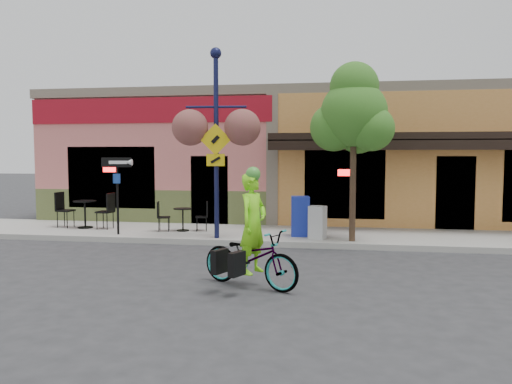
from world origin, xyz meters
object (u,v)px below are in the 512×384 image
at_px(one_way_sign, 118,196).
at_px(street_tree, 353,151).
at_px(newspaper_box_blue, 300,216).
at_px(cyclist_rider, 253,237).
at_px(bicycle, 250,258).
at_px(newspaper_box_grey, 318,222).
at_px(building, 312,157).
at_px(lamp_post, 216,144).

height_order(one_way_sign, street_tree, street_tree).
distance_m(one_way_sign, newspaper_box_blue, 5.02).
bearing_deg(street_tree, one_way_sign, 179.59).
xyz_separation_m(cyclist_rider, newspaper_box_blue, (0.48, 4.78, -0.20)).
xyz_separation_m(bicycle, one_way_sign, (-4.43, 4.24, 0.69)).
distance_m(newspaper_box_blue, street_tree, 2.28).
bearing_deg(newspaper_box_grey, building, 112.29).
bearing_deg(street_tree, cyclist_rider, -113.70).
xyz_separation_m(bicycle, cyclist_rider, (0.05, 0.00, 0.37)).
bearing_deg(bicycle, newspaper_box_blue, 18.28).
relative_size(bicycle, cyclist_rider, 1.11).
xyz_separation_m(bicycle, newspaper_box_grey, (1.01, 4.42, 0.06)).
xyz_separation_m(cyclist_rider, one_way_sign, (-4.48, 4.24, 0.32)).
distance_m(building, one_way_sign, 8.28).
bearing_deg(newspaper_box_grey, newspaper_box_blue, 160.45).
xyz_separation_m(building, lamp_post, (-2.13, -6.68, 0.37)).
xyz_separation_m(bicycle, lamp_post, (-1.62, 4.11, 2.11)).
relative_size(bicycle, one_way_sign, 0.93).
xyz_separation_m(one_way_sign, newspaper_box_blue, (4.97, 0.54, -0.52)).
bearing_deg(bicycle, building, 21.89).
bearing_deg(cyclist_rider, newspaper_box_blue, 18.87).
bearing_deg(building, newspaper_box_blue, -89.86).
bearing_deg(one_way_sign, cyclist_rider, -53.91).
height_order(one_way_sign, newspaper_box_blue, one_way_sign).
height_order(newspaper_box_blue, street_tree, street_tree).
distance_m(one_way_sign, newspaper_box_grey, 5.48).
height_order(cyclist_rider, lamp_post, lamp_post).
xyz_separation_m(cyclist_rider, newspaper_box_grey, (0.96, 4.42, -0.31)).
bearing_deg(building, one_way_sign, -127.11).
bearing_deg(one_way_sign, bicycle, -54.23).
bearing_deg(lamp_post, building, 66.92).
bearing_deg(building, newspaper_box_grey, -85.60).
relative_size(one_way_sign, newspaper_box_blue, 1.97).
height_order(newspaper_box_blue, newspaper_box_grey, newspaper_box_blue).
relative_size(building, newspaper_box_grey, 21.21).
xyz_separation_m(newspaper_box_blue, street_tree, (1.36, -0.59, 1.74)).
distance_m(bicycle, cyclist_rider, 0.37).
bearing_deg(newspaper_box_grey, cyclist_rider, -84.35).
bearing_deg(newspaper_box_grey, street_tree, 3.88).
distance_m(lamp_post, one_way_sign, 3.16).
bearing_deg(lamp_post, one_way_sign, 171.93).
xyz_separation_m(building, one_way_sign, (-4.95, -6.55, -1.04)).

